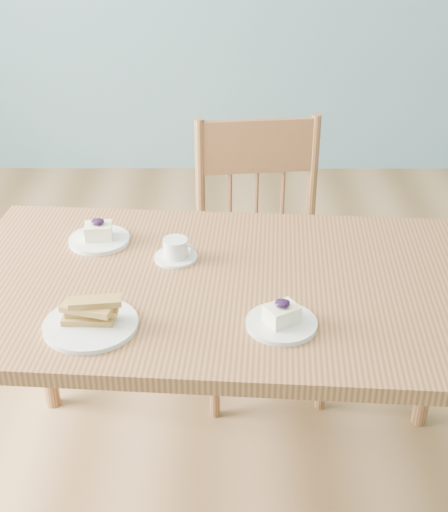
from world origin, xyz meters
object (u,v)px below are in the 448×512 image
at_px(cheesecake_plate_near, 282,319).
at_px(cheesecake_plate_far, 99,236).
at_px(coffee_cup, 176,251).
at_px(biscotti_plate, 90,319).
at_px(dining_chair, 262,260).
at_px(dining_table, 227,305).

distance_m(cheesecake_plate_near, cheesecake_plate_far, 0.65).
relative_size(cheesecake_plate_near, cheesecake_plate_far, 0.98).
bearing_deg(coffee_cup, biscotti_plate, -104.36).
bearing_deg(coffee_cup, dining_chair, 75.13).
xyz_separation_m(cheesecake_plate_near, cheesecake_plate_far, (-0.50, 0.42, 0.00)).
height_order(dining_chair, cheesecake_plate_far, dining_chair).
distance_m(coffee_cup, biscotti_plate, 0.38).
xyz_separation_m(dining_chair, cheesecake_plate_far, (-0.49, -0.37, 0.29)).
bearing_deg(dining_table, cheesecake_plate_near, -53.77).
xyz_separation_m(dining_table, cheesecake_plate_near, (0.13, -0.21, 0.10)).
distance_m(dining_table, cheesecake_plate_near, 0.26).
distance_m(dining_table, coffee_cup, 0.21).
xyz_separation_m(cheesecake_plate_far, biscotti_plate, (0.05, -0.43, 0.00)).
distance_m(dining_table, biscotti_plate, 0.40).
distance_m(dining_chair, cheesecake_plate_far, 0.68).
bearing_deg(cheesecake_plate_near, dining_chair, 90.45).
distance_m(dining_chair, cheesecake_plate_near, 0.84).
distance_m(cheesecake_plate_far, coffee_cup, 0.25).
xyz_separation_m(dining_table, biscotti_plate, (-0.33, -0.21, 0.10)).
relative_size(dining_table, coffee_cup, 12.42).
bearing_deg(cheesecake_plate_near, biscotti_plate, -179.33).
xyz_separation_m(dining_table, coffee_cup, (-0.14, 0.12, 0.10)).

